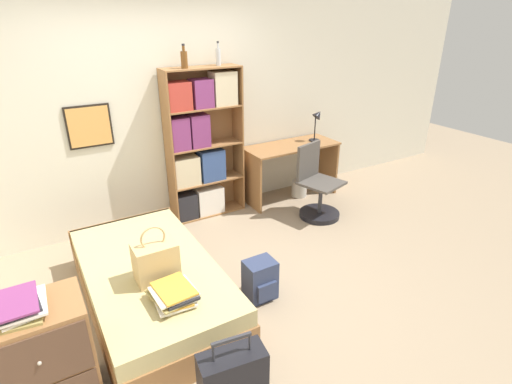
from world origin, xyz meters
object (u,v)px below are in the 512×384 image
(desk, at_px, (291,161))
(backpack, at_px, (260,280))
(bed, at_px, (151,283))
(desk_lamp, at_px, (317,119))
(dresser, at_px, (43,361))
(magazine_pile_on_dresser, at_px, (19,307))
(bottle_brown, at_px, (218,56))
(desk_chair, at_px, (317,194))
(handbag, at_px, (156,261))
(bookcase, at_px, (200,146))
(book_stack_on_bed, at_px, (175,295))
(waste_bin, at_px, (299,189))
(bottle_green, at_px, (184,59))

(desk, xyz_separation_m, backpack, (-1.50, -1.68, -0.35))
(bed, xyz_separation_m, desk_lamp, (2.79, 1.24, 0.86))
(dresser, bearing_deg, desk, 30.80)
(magazine_pile_on_dresser, xyz_separation_m, bottle_brown, (2.31, 2.07, 1.09))
(bed, height_order, magazine_pile_on_dresser, magazine_pile_on_dresser)
(bottle_brown, bearing_deg, bed, -135.46)
(bed, relative_size, desk_chair, 2.12)
(handbag, xyz_separation_m, bookcase, (1.09, 1.60, 0.34))
(book_stack_on_bed, relative_size, magazine_pile_on_dresser, 1.02)
(magazine_pile_on_dresser, relative_size, desk, 0.28)
(handbag, height_order, waste_bin, handbag)
(backpack, height_order, waste_bin, backpack)
(book_stack_on_bed, relative_size, backpack, 0.99)
(desk_chair, bearing_deg, desk, 86.56)
(bookcase, distance_m, desk, 1.34)
(bottle_green, bearing_deg, magazine_pile_on_dresser, -132.94)
(bottle_green, distance_m, desk_chair, 2.26)
(book_stack_on_bed, relative_size, waste_bin, 1.69)
(magazine_pile_on_dresser, height_order, waste_bin, magazine_pile_on_dresser)
(bed, xyz_separation_m, backpack, (0.87, -0.44, -0.02))
(handbag, distance_m, desk_chair, 2.49)
(bottle_brown, bearing_deg, bottle_green, -173.87)
(desk_lamp, bearing_deg, bottle_green, 177.26)
(bookcase, distance_m, backpack, 1.96)
(book_stack_on_bed, relative_size, dresser, 0.47)
(bookcase, height_order, bottle_brown, bottle_brown)
(bed, distance_m, desk_chair, 2.41)
(bottle_green, height_order, waste_bin, bottle_green)
(handbag, xyz_separation_m, bottle_brown, (1.39, 1.61, 1.36))
(desk, xyz_separation_m, desk_chair, (-0.04, -0.65, -0.25))
(magazine_pile_on_dresser, distance_m, desk, 3.83)
(bed, relative_size, magazine_pile_on_dresser, 5.32)
(bookcase, distance_m, bottle_brown, 1.06)
(bed, bearing_deg, waste_bin, 25.42)
(book_stack_on_bed, xyz_separation_m, desk_chair, (2.31, 1.19, -0.18))
(dresser, bearing_deg, bed, 38.39)
(desk_lamp, bearing_deg, magazine_pile_on_dresser, -152.46)
(magazine_pile_on_dresser, height_order, bookcase, bookcase)
(bed, bearing_deg, handbag, -88.86)
(handbag, height_order, bottle_brown, bottle_brown)
(bottle_brown, relative_size, desk_chair, 0.28)
(desk_chair, bearing_deg, handbag, -160.32)
(book_stack_on_bed, height_order, backpack, book_stack_on_bed)
(magazine_pile_on_dresser, bearing_deg, dresser, -0.81)
(bottle_green, xyz_separation_m, desk_lamp, (1.83, -0.09, -0.87))
(bed, bearing_deg, desk, 27.63)
(waste_bin, bearing_deg, desk_lamp, 9.77)
(bottle_green, height_order, desk, bottle_green)
(bottle_brown, bearing_deg, bookcase, -178.70)
(bed, xyz_separation_m, bottle_brown, (1.39, 1.37, 1.73))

